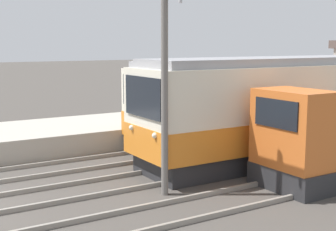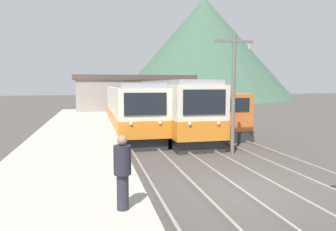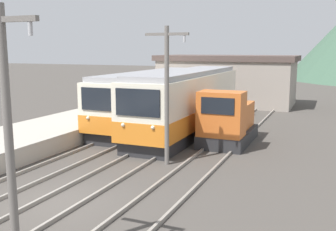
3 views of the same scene
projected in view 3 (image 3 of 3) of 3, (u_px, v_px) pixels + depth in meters
The scene contains 9 objects.
ground_plane at pixel (56, 203), 13.25m from camera, with size 200.00×200.00×0.00m, color #47423D.
track_center at pixel (61, 201), 13.16m from camera, with size 1.54×60.00×0.14m.
track_right at pixel (141, 216), 12.01m from camera, with size 1.54×60.00×0.14m.
commuter_train_left at pixel (153, 101), 26.03m from camera, with size 2.84×12.85×3.65m.
commuter_train_center at pixel (187, 104), 24.04m from camera, with size 2.84×13.36×3.85m.
shunting_locomotive at pixel (228, 122), 21.34m from camera, with size 2.40×4.72×3.00m.
catenary_mast_near at pixel (8, 129), 8.81m from camera, with size 2.00×0.20×6.09m.
catenary_mast_mid at pixel (167, 90), 17.08m from camera, with size 2.00×0.20×6.09m.
station_building at pixel (227, 79), 36.81m from camera, with size 12.60×6.30×4.54m.
Camera 3 is at (8.38, -10.11, 5.12)m, focal length 42.00 mm.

